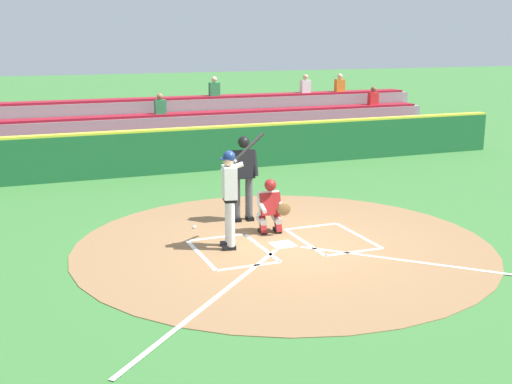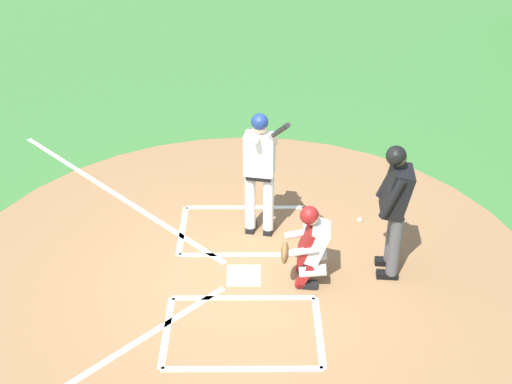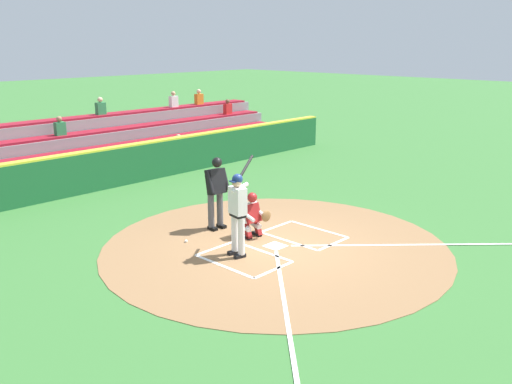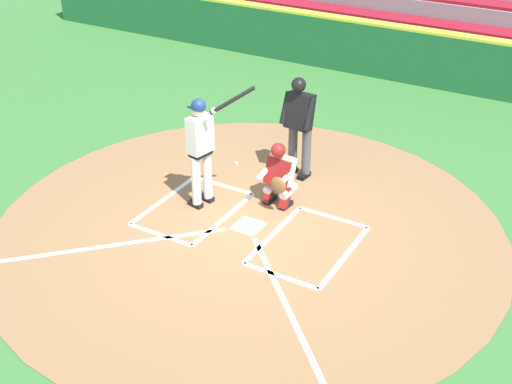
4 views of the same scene
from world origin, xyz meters
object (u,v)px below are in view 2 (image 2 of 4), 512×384
batter (260,166)px  plate_umpire (395,203)px  baseball (360,220)px  catcher (309,244)px

batter → plate_umpire: size_ratio=1.14×
batter → baseball: size_ratio=28.76×
batter → baseball: (0.28, -1.47, -1.06)m
batter → catcher: batter is taller
catcher → plate_umpire: size_ratio=0.61×
batter → catcher: bearing=-150.6°
plate_umpire → baseball: size_ratio=25.20×
plate_umpire → baseball: 1.58m
baseball → batter: bearing=100.7°
catcher → baseball: 1.70m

